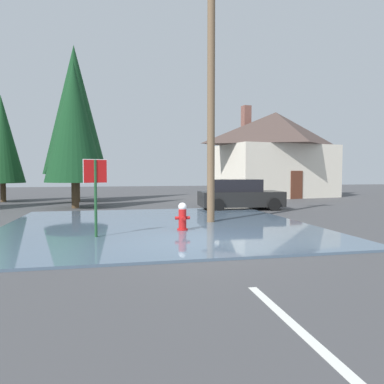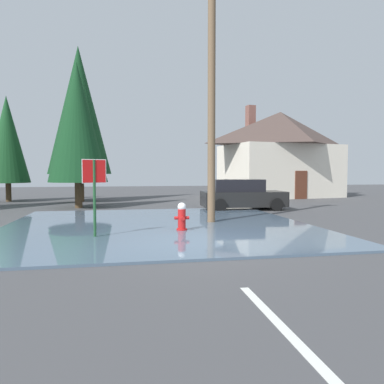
{
  "view_description": "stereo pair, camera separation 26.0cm",
  "coord_description": "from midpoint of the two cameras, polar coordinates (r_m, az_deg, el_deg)",
  "views": [
    {
      "loc": [
        -2.35,
        -9.47,
        1.92
      ],
      "look_at": [
        0.3,
        2.95,
        1.22
      ],
      "focal_mm": 34.36,
      "sensor_mm": 36.0,
      "label": 1
    },
    {
      "loc": [
        -2.1,
        -9.52,
        1.92
      ],
      "look_at": [
        0.3,
        2.95,
        1.22
      ],
      "focal_mm": 34.36,
      "sensor_mm": 36.0,
      "label": 2
    }
  ],
  "objects": [
    {
      "name": "pine_tree_tall_left",
      "position": [
        25.13,
        -18.04,
        11.98
      ],
      "size": [
        3.98,
        3.98,
        9.94
      ],
      "color": "#4C3823",
      "rests_on": "ground"
    },
    {
      "name": "lane_center_stripe",
      "position": [
        4.84,
        15.18,
        -20.32
      ],
      "size": [
        0.24,
        3.51,
        0.01
      ],
      "primitive_type": "cube",
      "rotation": [
        0.0,
        0.0,
        1.54
      ],
      "color": "silver",
      "rests_on": "ground"
    },
    {
      "name": "stop_sign_near",
      "position": [
        10.79,
        -15.44,
        1.41
      ],
      "size": [
        0.66,
        0.2,
        2.28
      ],
      "color": "#1E4C28",
      "rests_on": "ground"
    },
    {
      "name": "lane_stop_bar",
      "position": [
        8.85,
        1.15,
        -9.37
      ],
      "size": [
        3.91,
        0.33,
        0.01
      ],
      "primitive_type": "cube",
      "rotation": [
        0.0,
        0.0,
        -0.01
      ],
      "color": "silver",
      "rests_on": "ground"
    },
    {
      "name": "fire_hydrant",
      "position": [
        11.72,
        -2.12,
        -4.0
      ],
      "size": [
        0.48,
        0.41,
        0.95
      ],
      "color": "red",
      "rests_on": "ground"
    },
    {
      "name": "pine_tree_short_left",
      "position": [
        20.52,
        -18.2,
        10.27
      ],
      "size": [
        3.07,
        3.07,
        7.69
      ],
      "color": "#4C3823",
      "rests_on": "ground"
    },
    {
      "name": "utility_pole",
      "position": [
        13.92,
        2.43,
        15.83
      ],
      "size": [
        1.6,
        0.28,
        9.6
      ],
      "color": "brown",
      "rests_on": "ground"
    },
    {
      "name": "house",
      "position": [
        29.31,
        12.56,
        5.93
      ],
      "size": [
        9.74,
        7.1,
        7.03
      ],
      "color": "silver",
      "rests_on": "ground"
    },
    {
      "name": "ground_plane",
      "position": [
        9.95,
        1.14,
        -8.29
      ],
      "size": [
        80.0,
        80.0,
        0.1
      ],
      "primitive_type": "cube",
      "color": "#424244"
    },
    {
      "name": "pine_tree_mid_left",
      "position": [
        26.48,
        -27.7,
        7.28
      ],
      "size": [
        2.72,
        2.72,
        6.79
      ],
      "color": "#4C3823",
      "rests_on": "ground"
    },
    {
      "name": "flood_puddle",
      "position": [
        13.09,
        -5.89,
        -5.17
      ],
      "size": [
        10.53,
        10.68,
        0.07
      ],
      "primitive_type": "cube",
      "color": "#4C6075",
      "rests_on": "ground"
    },
    {
      "name": "parked_car",
      "position": [
        18.9,
        6.89,
        -0.46
      ],
      "size": [
        4.26,
        2.22,
        1.55
      ],
      "color": "black",
      "rests_on": "ground"
    }
  ]
}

